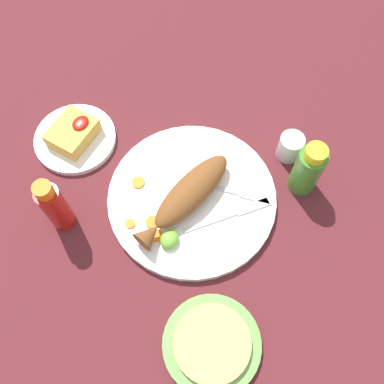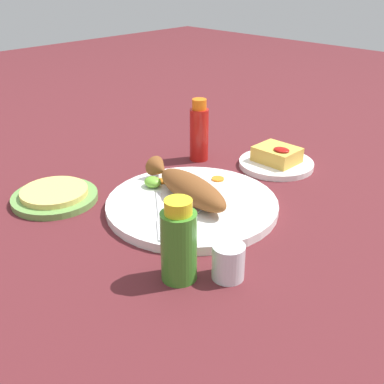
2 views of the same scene
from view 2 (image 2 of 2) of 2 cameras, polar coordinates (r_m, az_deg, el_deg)
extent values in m
plane|color=#561E23|center=(0.99, 0.00, -1.97)|extent=(4.00, 4.00, 0.00)
cylinder|color=white|center=(0.99, 0.00, -1.51)|extent=(0.35, 0.35, 0.02)
ellipsoid|color=brown|center=(0.97, 0.00, 0.32)|extent=(0.22, 0.11, 0.05)
cone|color=brown|center=(1.07, -3.83, 2.73)|extent=(0.05, 0.05, 0.05)
cube|color=silver|center=(0.94, 0.61, -2.28)|extent=(0.04, 0.11, 0.00)
cube|color=silver|center=(0.87, -2.33, -4.82)|extent=(0.04, 0.07, 0.00)
cube|color=silver|center=(0.96, -3.87, -1.58)|extent=(0.10, 0.08, 0.00)
cube|color=silver|center=(0.88, -3.55, -4.38)|extent=(0.07, 0.06, 0.00)
cylinder|color=orange|center=(1.08, 3.08, 1.56)|extent=(0.03, 0.03, 0.00)
cylinder|color=orange|center=(1.10, -1.56, 2.29)|extent=(0.02, 0.02, 0.00)
cylinder|color=orange|center=(1.07, -2.02, 1.34)|extent=(0.03, 0.03, 0.00)
cylinder|color=orange|center=(1.06, -3.67, 1.28)|extent=(0.03, 0.03, 0.00)
ellipsoid|color=#6BB233|center=(1.04, -4.67, 1.20)|extent=(0.04, 0.03, 0.02)
cylinder|color=#B21914|center=(1.21, 0.85, 6.79)|extent=(0.05, 0.05, 0.13)
cylinder|color=orange|center=(1.18, 0.87, 10.36)|extent=(0.04, 0.04, 0.03)
cylinder|color=#3D8428|center=(0.76, -1.58, -6.47)|extent=(0.06, 0.06, 0.12)
cylinder|color=yellow|center=(0.72, -1.64, -1.77)|extent=(0.04, 0.04, 0.02)
cylinder|color=silver|center=(0.78, 4.33, -8.23)|extent=(0.05, 0.05, 0.06)
cylinder|color=white|center=(0.79, 4.29, -9.21)|extent=(0.04, 0.04, 0.03)
cylinder|color=white|center=(1.20, 9.94, 3.31)|extent=(0.18, 0.18, 0.01)
cube|color=gold|center=(1.19, 10.03, 4.41)|extent=(0.10, 0.08, 0.04)
ellipsoid|color=#AD140F|center=(1.17, 10.56, 4.94)|extent=(0.04, 0.03, 0.01)
cylinder|color=#6B9E4C|center=(1.06, -15.94, -0.64)|extent=(0.18, 0.18, 0.01)
cylinder|color=#E0C666|center=(1.05, -16.02, -0.01)|extent=(0.14, 0.14, 0.01)
camera|label=1|loc=(1.09, -27.32, 43.10)|focal=40.00mm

